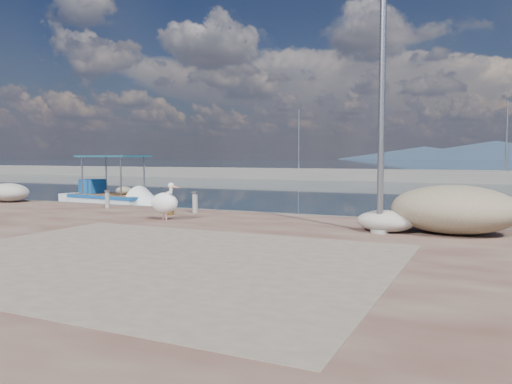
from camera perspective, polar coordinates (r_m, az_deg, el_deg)
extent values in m
plane|color=#162635|center=(12.87, -7.29, -6.85)|extent=(1400.00, 1400.00, 0.00)
cube|color=gray|center=(9.80, -11.87, -7.34)|extent=(9.00, 7.00, 0.01)
cube|color=gray|center=(51.14, 17.60, 1.78)|extent=(120.00, 2.20, 1.20)
cylinder|color=gray|center=(54.05, 4.91, 5.66)|extent=(0.16, 0.16, 7.00)
cylinder|color=gray|center=(50.69, 26.72, 5.36)|extent=(0.16, 0.16, 7.00)
cone|color=#28384C|center=(665.12, 18.70, 4.27)|extent=(220.00, 220.00, 16.00)
cone|color=#28384C|center=(660.71, 25.63, 4.35)|extent=(280.00, 280.00, 22.00)
cube|color=white|center=(25.43, -15.95, -1.43)|extent=(6.26, 2.65, 0.99)
cube|color=#175299|center=(25.39, -15.97, -0.43)|extent=(4.57, 2.52, 0.15)
cube|color=maroon|center=(25.43, -15.95, -1.56)|extent=(4.57, 2.50, 0.13)
cube|color=#175299|center=(26.50, -18.21, 0.61)|extent=(1.04, 1.04, 0.73)
cube|color=navy|center=(25.32, -16.06, 3.94)|extent=(3.53, 2.25, 0.08)
cylinder|color=tan|center=(15.57, -10.56, -2.60)|extent=(0.04, 0.04, 0.29)
cylinder|color=tan|center=(15.46, -10.22, -2.64)|extent=(0.04, 0.04, 0.29)
ellipsoid|color=white|center=(15.47, -10.41, -1.23)|extent=(0.99, 0.75, 0.63)
cylinder|color=white|center=(15.24, -9.78, -0.12)|extent=(0.23, 0.16, 0.54)
sphere|color=white|center=(15.19, -9.69, 0.74)|extent=(0.18, 0.18, 0.18)
cone|color=#FF8963|center=(15.04, -9.17, 0.55)|extent=(0.44, 0.20, 0.13)
cylinder|color=gray|center=(12.98, 14.19, 10.88)|extent=(0.16, 0.16, 7.00)
cylinder|color=gray|center=(13.02, 13.93, -4.36)|extent=(0.44, 0.44, 0.10)
cylinder|color=gray|center=(17.29, -6.98, -1.21)|extent=(0.18, 0.18, 0.71)
cylinder|color=gray|center=(17.27, -6.99, -0.03)|extent=(0.24, 0.24, 0.06)
cylinder|color=gray|center=(19.60, -16.63, -0.83)|extent=(0.17, 0.17, 0.65)
cylinder|color=gray|center=(19.57, -16.64, 0.12)|extent=(0.22, 0.22, 0.06)
imported|color=#33722D|center=(16.85, -9.68, -1.80)|extent=(0.52, 0.49, 0.46)
ellipsoid|color=beige|center=(13.26, 14.62, -3.23)|extent=(1.48, 1.11, 0.56)
ellipsoid|color=tan|center=(13.42, 21.70, -1.86)|extent=(3.11, 2.22, 1.22)
ellipsoid|color=beige|center=(23.95, -26.44, -0.05)|extent=(1.96, 1.42, 0.80)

